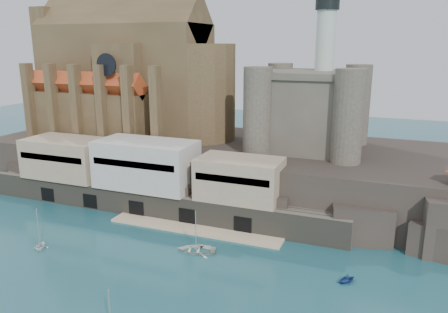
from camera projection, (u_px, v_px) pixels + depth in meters
ground at (121, 281)px, 56.84m from camera, size 300.00×300.00×0.00m
promontory at (228, 167)px, 91.18m from camera, size 100.00×36.00×10.00m
quay at (145, 179)px, 79.72m from camera, size 70.00×12.00×13.05m
church at (132, 80)px, 97.55m from camera, size 47.00×25.93×30.51m
castle_keep at (310, 106)px, 83.64m from camera, size 21.20×21.20×29.30m
boat_4 at (41, 248)px, 65.88m from camera, size 3.02×2.57×2.99m
boat_6 at (196, 251)px, 64.94m from camera, size 2.20×4.37×5.88m
boat_7 at (346, 282)px, 56.57m from camera, size 2.72×2.62×2.73m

